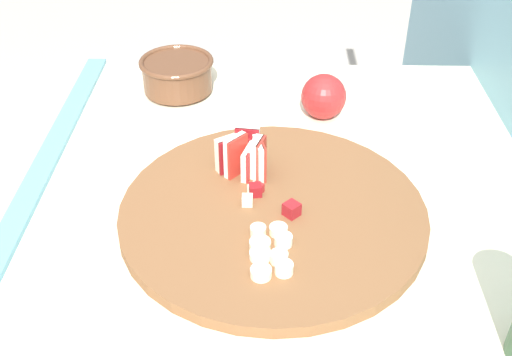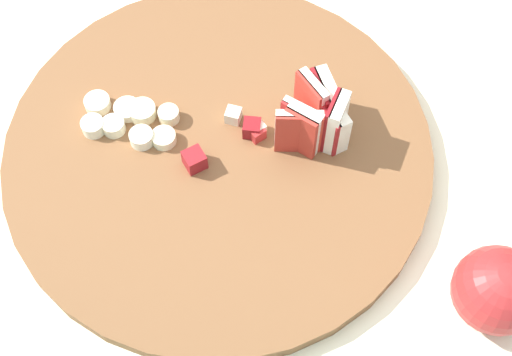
{
  "view_description": "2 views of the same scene",
  "coord_description": "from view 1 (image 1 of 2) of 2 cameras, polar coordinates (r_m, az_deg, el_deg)",
  "views": [
    {
      "loc": [
        0.61,
        -0.02,
        1.48
      ],
      "look_at": [
        -0.12,
        -0.04,
        0.94
      ],
      "focal_mm": 43.51,
      "sensor_mm": 36.0,
      "label": 1
    },
    {
      "loc": [
        -0.23,
        0.35,
        1.55
      ],
      "look_at": [
        -0.14,
        0.01,
        0.91
      ],
      "focal_mm": 50.84,
      "sensor_mm": 36.0,
      "label": 2
    }
  ],
  "objects": [
    {
      "name": "cutting_board",
      "position": [
        0.91,
        1.55,
        -3.18
      ],
      "size": [
        0.45,
        0.45,
        0.02
      ],
      "primitive_type": "cylinder",
      "color": "brown",
      "rests_on": "tiled_countertop"
    },
    {
      "name": "apple_wedge_fan",
      "position": [
        0.96,
        -0.95,
        2.21
      ],
      "size": [
        0.08,
        0.08,
        0.07
      ],
      "color": "maroon",
      "rests_on": "cutting_board"
    },
    {
      "name": "apple_dice_pile",
      "position": [
        0.91,
        0.97,
        -1.8
      ],
      "size": [
        0.08,
        0.09,
        0.02
      ],
      "color": "#A32323",
      "rests_on": "cutting_board"
    },
    {
      "name": "banana_slice_rows",
      "position": [
        0.83,
        1.28,
        -6.63
      ],
      "size": [
        0.11,
        0.06,
        0.01
      ],
      "color": "beige",
      "rests_on": "cutting_board"
    },
    {
      "name": "ceramic_bowl",
      "position": [
        1.23,
        -7.26,
        9.49
      ],
      "size": [
        0.14,
        0.14,
        0.07
      ],
      "color": "brown",
      "rests_on": "tiled_countertop"
    },
    {
      "name": "whole_apple",
      "position": [
        1.14,
        6.23,
        7.45
      ],
      "size": [
        0.08,
        0.08,
        0.08
      ],
      "primitive_type": "sphere",
      "color": "#A32323",
      "rests_on": "tiled_countertop"
    }
  ]
}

